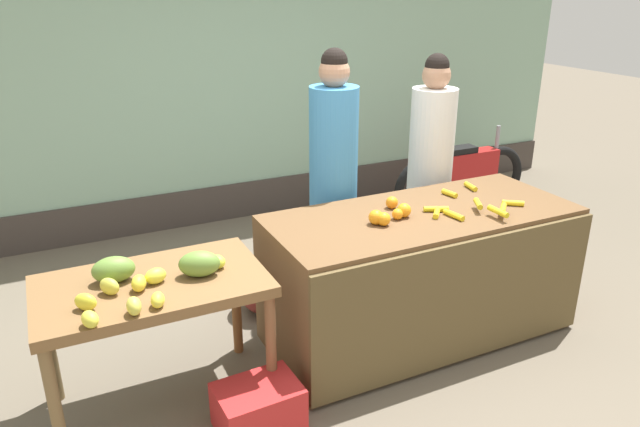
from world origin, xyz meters
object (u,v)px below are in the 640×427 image
object	(u,v)px
vendor_woman_blue_shirt	(333,181)
produce_sack	(259,284)
vendor_woman_white_shirt	(430,170)
parked_motorcycle	(461,175)
produce_crate	(258,407)

from	to	relation	value
vendor_woman_blue_shirt	produce_sack	size ratio (longest dim) A/B	4.12
vendor_woman_white_shirt	parked_motorcycle	size ratio (longest dim) A/B	1.11
vendor_woman_blue_shirt	produce_sack	bearing A→B (deg)	176.77
parked_motorcycle	produce_sack	size ratio (longest dim) A/B	3.56
vendor_woman_white_shirt	produce_sack	bearing A→B (deg)	179.41
vendor_woman_white_shirt	produce_sack	xyz separation A→B (m)	(-1.42, 0.01, -0.67)
vendor_woman_blue_shirt	vendor_woman_white_shirt	xyz separation A→B (m)	(0.85, 0.02, -0.04)
parked_motorcycle	vendor_woman_white_shirt	bearing A→B (deg)	-138.91
vendor_woman_blue_shirt	produce_crate	xyz separation A→B (m)	(-1.00, -1.10, -0.80)
vendor_woman_blue_shirt	parked_motorcycle	xyz separation A→B (m)	(1.99, 1.02, -0.53)
produce_sack	produce_crate	bearing A→B (deg)	-110.79
vendor_woman_white_shirt	produce_crate	xyz separation A→B (m)	(-1.85, -1.11, -0.76)
produce_crate	produce_sack	size ratio (longest dim) A/B	0.98
parked_motorcycle	produce_crate	xyz separation A→B (m)	(-3.00, -2.12, -0.27)
produce_crate	vendor_woman_white_shirt	bearing A→B (deg)	31.11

